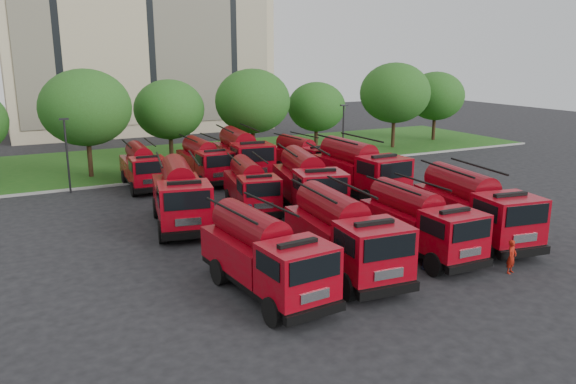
% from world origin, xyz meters
% --- Properties ---
extents(ground, '(140.00, 140.00, 0.00)m').
position_xyz_m(ground, '(0.00, 0.00, 0.00)').
color(ground, black).
rests_on(ground, ground).
extents(lawn, '(70.00, 16.00, 0.12)m').
position_xyz_m(lawn, '(0.00, 26.00, 0.06)').
color(lawn, '#154C14').
rests_on(lawn, ground).
extents(curb, '(70.00, 0.30, 0.14)m').
position_xyz_m(curb, '(0.00, 17.90, 0.07)').
color(curb, gray).
rests_on(curb, ground).
extents(apartment_building, '(30.00, 14.18, 25.00)m').
position_xyz_m(apartment_building, '(2.00, 47.94, 12.50)').
color(apartment_building, '#C8B495').
rests_on(apartment_building, ground).
extents(tree_2, '(6.72, 6.72, 8.22)m').
position_xyz_m(tree_2, '(-8.00, 21.50, 5.35)').
color(tree_2, '#382314').
rests_on(tree_2, ground).
extents(tree_3, '(5.88, 5.88, 7.19)m').
position_xyz_m(tree_3, '(-1.00, 24.00, 4.68)').
color(tree_3, '#382314').
rests_on(tree_3, ground).
extents(tree_4, '(6.55, 6.55, 8.01)m').
position_xyz_m(tree_4, '(6.00, 22.50, 5.22)').
color(tree_4, '#382314').
rests_on(tree_4, ground).
extents(tree_5, '(5.46, 5.46, 6.68)m').
position_xyz_m(tree_5, '(13.00, 23.50, 4.35)').
color(tree_5, '#382314').
rests_on(tree_5, ground).
extents(tree_6, '(6.89, 6.89, 8.42)m').
position_xyz_m(tree_6, '(21.00, 22.00, 5.49)').
color(tree_6, '#382314').
rests_on(tree_6, ground).
extents(tree_7, '(6.05, 6.05, 7.39)m').
position_xyz_m(tree_7, '(28.00, 24.00, 4.82)').
color(tree_7, '#382314').
rests_on(tree_7, ground).
extents(lamp_post_0, '(0.60, 0.25, 5.11)m').
position_xyz_m(lamp_post_0, '(-10.00, 17.20, 2.90)').
color(lamp_post_0, black).
rests_on(lamp_post_0, ground).
extents(lamp_post_1, '(0.60, 0.25, 5.11)m').
position_xyz_m(lamp_post_1, '(12.00, 17.20, 2.90)').
color(lamp_post_1, black).
rests_on(lamp_post_1, ground).
extents(fire_truck_0, '(3.10, 7.31, 3.24)m').
position_xyz_m(fire_truck_0, '(-5.11, -3.85, 1.63)').
color(fire_truck_0, black).
rests_on(fire_truck_0, ground).
extents(fire_truck_1, '(3.25, 7.69, 3.41)m').
position_xyz_m(fire_truck_1, '(-1.14, -3.36, 1.72)').
color(fire_truck_1, black).
rests_on(fire_truck_1, ground).
extents(fire_truck_2, '(2.69, 6.99, 3.15)m').
position_xyz_m(fire_truck_2, '(3.27, -3.09, 1.59)').
color(fire_truck_2, black).
rests_on(fire_truck_2, ground).
extents(fire_truck_3, '(3.77, 7.97, 3.49)m').
position_xyz_m(fire_truck_3, '(7.04, -2.75, 1.76)').
color(fire_truck_3, black).
rests_on(fire_truck_3, ground).
extents(fire_truck_4, '(4.02, 7.98, 3.47)m').
position_xyz_m(fire_truck_4, '(-5.41, 6.49, 1.75)').
color(fire_truck_4, black).
rests_on(fire_truck_4, ground).
extents(fire_truck_5, '(3.41, 6.83, 2.97)m').
position_xyz_m(fire_truck_5, '(-0.73, 7.56, 1.50)').
color(fire_truck_5, black).
rests_on(fire_truck_5, ground).
extents(fire_truck_6, '(4.33, 8.14, 3.52)m').
position_xyz_m(fire_truck_6, '(2.19, 5.78, 1.77)').
color(fire_truck_6, black).
rests_on(fire_truck_6, ground).
extents(fire_truck_7, '(3.00, 8.02, 3.64)m').
position_xyz_m(fire_truck_7, '(7.01, 7.46, 1.83)').
color(fire_truck_7, black).
rests_on(fire_truck_7, ground).
extents(fire_truck_8, '(2.66, 6.65, 2.98)m').
position_xyz_m(fire_truck_8, '(-5.19, 16.52, 1.50)').
color(fire_truck_8, black).
rests_on(fire_truck_8, ground).
extents(fire_truck_9, '(2.56, 6.82, 3.09)m').
position_xyz_m(fire_truck_9, '(-0.65, 16.34, 1.55)').
color(fire_truck_9, black).
rests_on(fire_truck_9, ground).
extents(fire_truck_10, '(3.56, 8.18, 3.61)m').
position_xyz_m(fire_truck_10, '(2.25, 16.05, 1.82)').
color(fire_truck_10, black).
rests_on(fire_truck_10, ground).
extents(fire_truck_11, '(2.83, 6.59, 2.92)m').
position_xyz_m(fire_truck_11, '(6.92, 15.04, 1.47)').
color(fire_truck_11, black).
rests_on(fire_truck_11, ground).
extents(firefighter_0, '(0.64, 0.55, 1.49)m').
position_xyz_m(firefighter_0, '(5.31, -6.82, 0.00)').
color(firefighter_0, '#98180B').
rests_on(firefighter_0, ground).
extents(firefighter_1, '(0.94, 0.53, 1.92)m').
position_xyz_m(firefighter_1, '(2.53, -4.88, 0.00)').
color(firefighter_1, black).
rests_on(firefighter_1, ground).
extents(firefighter_2, '(0.92, 1.25, 1.91)m').
position_xyz_m(firefighter_2, '(9.50, -0.62, 0.00)').
color(firefighter_2, '#98180B').
rests_on(firefighter_2, ground).
extents(firefighter_3, '(1.21, 1.18, 1.73)m').
position_xyz_m(firefighter_3, '(6.46, -3.58, 0.00)').
color(firefighter_3, black).
rests_on(firefighter_3, ground).
extents(firefighter_4, '(0.89, 0.88, 1.54)m').
position_xyz_m(firefighter_4, '(-2.54, 3.66, 0.00)').
color(firefighter_4, black).
rests_on(firefighter_4, ground).
extents(firefighter_5, '(1.86, 1.48, 1.85)m').
position_xyz_m(firefighter_5, '(10.70, 2.57, 0.00)').
color(firefighter_5, black).
rests_on(firefighter_5, ground).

